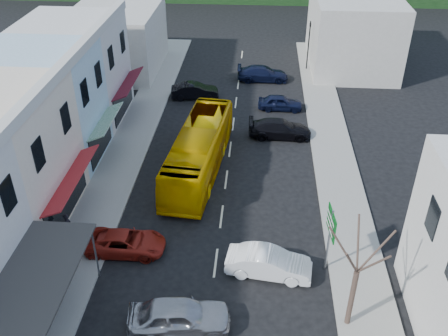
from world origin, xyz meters
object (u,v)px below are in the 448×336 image
bus (199,151)px  street_tree (357,272)px  pedestrian_left (68,224)px  car_silver (179,317)px  car_red (125,241)px  traffic_signal (308,46)px  direction_sign (329,241)px  car_white (269,264)px

bus → street_tree: (8.38, -12.60, 1.82)m
bus → street_tree: street_tree is taller
pedestrian_left → street_tree: street_tree is taller
car_silver → pedestrian_left: 9.27m
car_red → pedestrian_left: pedestrian_left is taller
traffic_signal → bus: bearing=64.9°
direction_sign → car_red: bearing=171.6°
street_tree → pedestrian_left: bearing=161.2°
bus → direction_sign: size_ratio=3.01×
bus → car_white: size_ratio=2.64×
car_silver → traffic_signal: 33.45m
car_white → car_red: same height
direction_sign → street_tree: street_tree is taller
bus → car_white: 10.69m
car_silver → pedestrian_left: bearing=43.7°
pedestrian_left → direction_sign: direction_sign is taller
pedestrian_left → traffic_signal: bearing=-44.5°
car_white → street_tree: 5.46m
car_silver → car_white: same height
direction_sign → street_tree: (0.67, -3.63, 1.44)m
direction_sign → car_silver: bearing=-153.6°
bus → pedestrian_left: bus is taller
street_tree → car_white: bearing=140.3°
direction_sign → traffic_signal: size_ratio=0.79×
car_silver → direction_sign: bearing=-65.2°
direction_sign → pedestrian_left: bearing=168.7°
car_red → street_tree: street_tree is taller
car_white → direction_sign: size_ratio=1.14×
street_tree → traffic_signal: street_tree is taller
car_silver → street_tree: bearing=-91.5°
car_white → direction_sign: bearing=-71.8°
bus → street_tree: 15.24m
bus → pedestrian_left: bearing=-125.2°
bus → traffic_signal: traffic_signal is taller
car_silver → traffic_signal: traffic_signal is taller
direction_sign → street_tree: 3.97m
bus → car_silver: size_ratio=2.64×
car_silver → street_tree: (7.74, 0.77, 2.67)m
traffic_signal → pedestrian_left: bearing=59.4°
car_silver → car_white: size_ratio=1.00×
pedestrian_left → street_tree: (14.93, -5.09, 2.37)m
car_white → traffic_signal: (3.79, 28.66, 1.75)m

